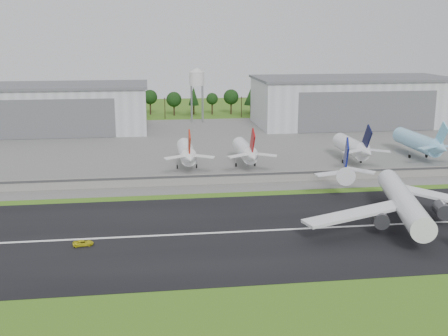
{
  "coord_description": "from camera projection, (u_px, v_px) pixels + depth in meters",
  "views": [
    {
      "loc": [
        -31.76,
        -118.28,
        47.58
      ],
      "look_at": [
        -10.08,
        40.0,
        9.0
      ],
      "focal_mm": 45.0,
      "sensor_mm": 36.0,
      "label": 1
    }
  ],
  "objects": [
    {
      "name": "parked_jet_navy",
      "position": [
        354.0,
        147.0,
        207.27
      ],
      "size": [
        7.36,
        31.29,
        16.87
      ],
      "color": "white",
      "rests_on": "ground"
    },
    {
      "name": "runway_centerline",
      "position": [
        281.0,
        230.0,
        138.87
      ],
      "size": [
        220.0,
        1.0,
        0.02
      ],
      "primitive_type": "cube",
      "color": "white",
      "rests_on": "runway"
    },
    {
      "name": "hangar_east",
      "position": [
        352.0,
        101.0,
        295.03
      ],
      "size": [
        102.0,
        47.0,
        25.2
      ],
      "color": "silver",
      "rests_on": "ground"
    },
    {
      "name": "parked_jet_red_a",
      "position": [
        187.0,
        153.0,
        199.14
      ],
      "size": [
        7.36,
        31.29,
        16.64
      ],
      "color": "white",
      "rests_on": "ground"
    },
    {
      "name": "ground_vehicle",
      "position": [
        83.0,
        243.0,
        128.36
      ],
      "size": [
        4.94,
        2.84,
        1.3
      ],
      "primitive_type": "imported",
      "rotation": [
        0.0,
        0.0,
        1.72
      ],
      "color": "gold",
      "rests_on": "runway"
    },
    {
      "name": "ground",
      "position": [
        291.0,
        245.0,
        129.27
      ],
      "size": [
        600.0,
        600.0,
        0.0
      ],
      "primitive_type": "plane",
      "color": "#3C6918",
      "rests_on": "ground"
    },
    {
      "name": "apron",
      "position": [
        222.0,
        145.0,
        244.83
      ],
      "size": [
        320.0,
        150.0,
        0.1
      ],
      "primitive_type": "cube",
      "color": "slate",
      "rests_on": "ground"
    },
    {
      "name": "blast_fence",
      "position": [
        249.0,
        178.0,
        181.8
      ],
      "size": [
        240.0,
        0.61,
        3.5
      ],
      "color": "gray",
      "rests_on": "ground"
    },
    {
      "name": "utility_poles",
      "position": [
        204.0,
        118.0,
        321.88
      ],
      "size": [
        230.0,
        3.0,
        12.0
      ],
      "primitive_type": null,
      "color": "black",
      "rests_on": "ground"
    },
    {
      "name": "parked_jet_skyblue",
      "position": [
        421.0,
        142.0,
        215.87
      ],
      "size": [
        7.36,
        37.29,
        17.04
      ],
      "color": "#88C8EB",
      "rests_on": "ground"
    },
    {
      "name": "treeline",
      "position": [
        201.0,
        114.0,
        336.33
      ],
      "size": [
        320.0,
        16.0,
        22.0
      ],
      "primitive_type": null,
      "color": "black",
      "rests_on": "ground"
    },
    {
      "name": "parked_jet_red_b",
      "position": [
        246.0,
        151.0,
        201.96
      ],
      "size": [
        7.36,
        31.29,
        16.55
      ],
      "color": "white",
      "rests_on": "ground"
    },
    {
      "name": "main_airliner",
      "position": [
        404.0,
        207.0,
        141.52
      ],
      "size": [
        55.61,
        58.63,
        18.17
      ],
      "rotation": [
        0.0,
        0.0,
        2.9
      ],
      "color": "white",
      "rests_on": "runway"
    },
    {
      "name": "hangar_west",
      "position": [
        48.0,
        108.0,
        274.82
      ],
      "size": [
        97.0,
        44.0,
        23.2
      ],
      "color": "silver",
      "rests_on": "ground"
    },
    {
      "name": "runway",
      "position": [
        281.0,
        230.0,
        138.89
      ],
      "size": [
        320.0,
        60.0,
        0.1
      ],
      "primitive_type": "cube",
      "color": "black",
      "rests_on": "ground"
    },
    {
      "name": "water_tower",
      "position": [
        197.0,
        77.0,
        301.01
      ],
      "size": [
        8.4,
        8.4,
        29.4
      ],
      "color": "#99999E",
      "rests_on": "ground"
    }
  ]
}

